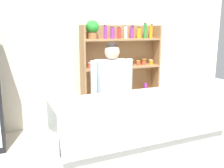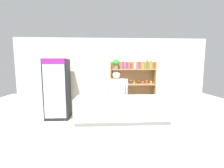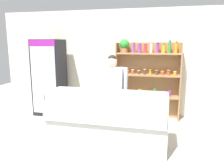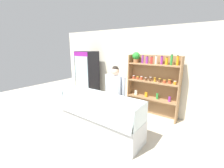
# 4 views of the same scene
# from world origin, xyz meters

# --- Properties ---
(ground_plane) EXTENTS (12.00, 12.00, 0.00)m
(ground_plane) POSITION_xyz_m (0.00, 0.00, 0.00)
(ground_plane) COLOR beige
(back_wall) EXTENTS (6.80, 0.10, 2.70)m
(back_wall) POSITION_xyz_m (0.00, 2.06, 1.35)
(back_wall) COLOR silver
(back_wall) RESTS_ON ground
(drinks_fridge) EXTENTS (0.74, 0.60, 1.94)m
(drinks_fridge) POSITION_xyz_m (-1.81, 1.48, 0.97)
(drinks_fridge) COLOR black
(drinks_fridge) RESTS_ON ground
(shelving_unit) EXTENTS (1.56, 0.29, 1.95)m
(shelving_unit) POSITION_xyz_m (0.65, 1.77, 1.10)
(shelving_unit) COLOR #9E754C
(shelving_unit) RESTS_ON ground
(deli_display_case) EXTENTS (2.13, 0.71, 1.01)m
(deli_display_case) POSITION_xyz_m (0.11, 0.00, 0.31)
(deli_display_case) COLOR silver
(deli_display_case) RESTS_ON ground
(shop_clerk) EXTENTS (0.65, 0.25, 1.62)m
(shop_clerk) POSITION_xyz_m (0.05, 0.69, 0.96)
(shop_clerk) COLOR #383D51
(shop_clerk) RESTS_ON ground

